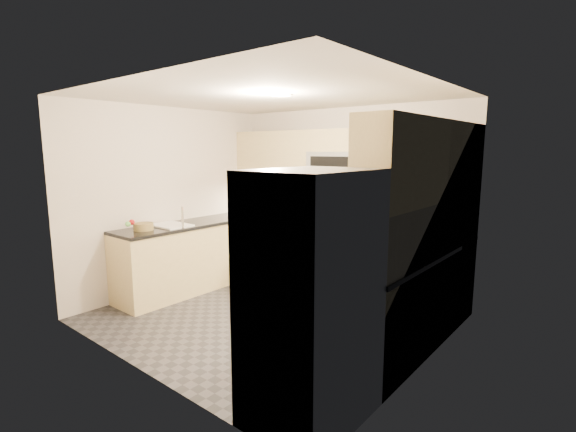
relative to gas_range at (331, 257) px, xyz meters
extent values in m
cube|color=black|center=(0.00, -1.28, -0.46)|extent=(3.60, 3.20, 0.00)
cube|color=beige|center=(0.00, -1.28, 2.04)|extent=(3.60, 3.20, 0.02)
cube|color=beige|center=(0.00, 0.32, 0.79)|extent=(3.60, 0.02, 2.50)
cube|color=beige|center=(0.00, -2.88, 0.79)|extent=(3.60, 0.02, 2.50)
cube|color=beige|center=(-1.80, -1.28, 0.79)|extent=(0.02, 3.20, 2.50)
cube|color=beige|center=(1.80, -1.28, 0.79)|extent=(0.02, 3.20, 2.50)
cube|color=#CEB87C|center=(-1.09, 0.02, -0.01)|extent=(1.42, 0.60, 0.90)
cube|color=#CEB87C|center=(1.09, 0.02, -0.01)|extent=(1.42, 0.60, 0.90)
cube|color=#CEB87C|center=(1.50, -1.12, -0.01)|extent=(0.60, 1.70, 0.90)
cube|color=#CEB87C|center=(-1.50, -1.28, -0.01)|extent=(0.60, 2.00, 0.90)
cube|color=black|center=(-1.09, 0.02, 0.47)|extent=(1.42, 0.63, 0.04)
cube|color=black|center=(1.09, 0.02, 0.47)|extent=(1.42, 0.63, 0.04)
cube|color=black|center=(1.50, -1.12, 0.47)|extent=(0.63, 1.70, 0.04)
cube|color=black|center=(-1.50, -1.28, 0.47)|extent=(0.63, 2.00, 0.04)
cube|color=#CEB87C|center=(0.00, 0.15, 1.37)|extent=(3.60, 0.35, 0.75)
cube|color=#CEB87C|center=(1.62, -1.00, 1.37)|extent=(0.35, 1.95, 0.75)
cube|color=#C7B790|center=(0.00, 0.32, 0.74)|extent=(3.60, 0.01, 0.51)
cube|color=#C7B790|center=(1.80, -0.82, 0.74)|extent=(0.01, 2.30, 0.51)
cube|color=#929699|center=(0.00, 0.00, 0.00)|extent=(0.76, 0.65, 0.91)
cube|color=black|center=(0.00, 0.00, 0.46)|extent=(0.76, 0.65, 0.03)
cube|color=black|center=(0.00, -0.33, -0.01)|extent=(0.62, 0.02, 0.45)
cylinder|color=#B2B5BA|center=(0.00, -0.35, 0.26)|extent=(0.60, 0.02, 0.02)
cube|color=#A0A4A8|center=(0.00, 0.12, 1.24)|extent=(0.76, 0.40, 0.40)
cube|color=black|center=(0.00, -0.08, 1.24)|extent=(0.60, 0.01, 0.28)
cube|color=#96989E|center=(1.45, -2.43, 0.45)|extent=(0.70, 0.90, 1.80)
cylinder|color=#B2B5BA|center=(1.08, -2.61, 0.49)|extent=(0.02, 0.02, 1.20)
cylinder|color=#B2B5BA|center=(1.08, -2.25, 0.49)|extent=(0.02, 0.02, 1.20)
cube|color=white|center=(-1.50, -1.53, 0.42)|extent=(0.52, 0.38, 0.16)
cylinder|color=silver|center=(-1.24, -1.53, 0.62)|extent=(0.03, 0.03, 0.28)
cylinder|color=#67B54D|center=(1.60, -0.07, 0.57)|extent=(0.37, 0.37, 0.17)
cube|color=red|center=(-0.60, 0.03, 0.49)|extent=(0.43, 0.37, 0.01)
cylinder|color=olive|center=(-1.51, -1.91, 0.53)|extent=(0.29, 0.29, 0.09)
sphere|color=#A01214|center=(-1.54, -2.05, 0.60)|extent=(0.07, 0.07, 0.07)
sphere|color=#68BD51|center=(-1.45, -2.15, 0.60)|extent=(0.06, 0.06, 0.06)
cube|color=white|center=(-0.10, -0.37, 0.10)|extent=(0.19, 0.04, 0.36)
cube|color=#344F90|center=(0.15, -0.37, 0.10)|extent=(0.15, 0.07, 0.29)
camera|label=1|loc=(3.10, -4.69, 1.48)|focal=26.00mm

